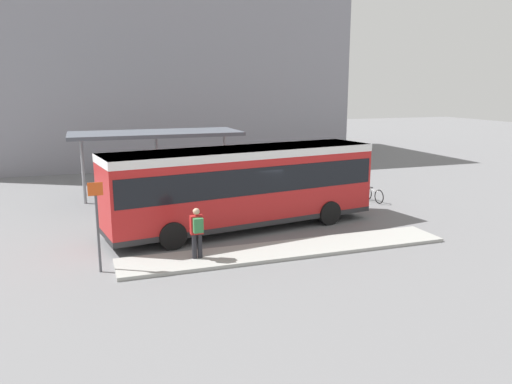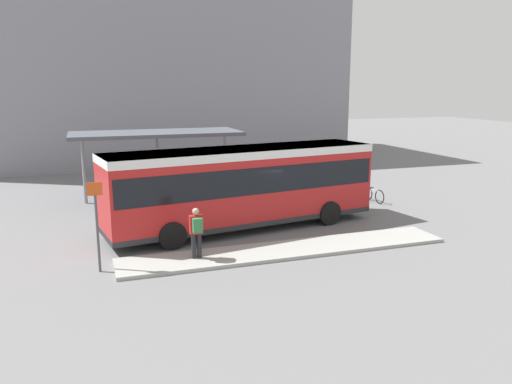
{
  "view_description": "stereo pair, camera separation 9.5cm",
  "coord_description": "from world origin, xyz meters",
  "px_view_note": "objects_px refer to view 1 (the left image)",
  "views": [
    {
      "loc": [
        -5.92,
        -18.38,
        5.57
      ],
      "look_at": [
        0.54,
        0.0,
        1.45
      ],
      "focal_mm": 35.0,
      "sensor_mm": 36.0,
      "label": 1
    },
    {
      "loc": [
        -5.84,
        -18.41,
        5.57
      ],
      "look_at": [
        0.54,
        0.0,
        1.45
      ],
      "focal_mm": 35.0,
      "sensor_mm": 36.0,
      "label": 2
    }
  ],
  "objects_px": {
    "bicycle_white": "(373,195)",
    "bicycle_black": "(352,188)",
    "city_bus": "(243,182)",
    "bicycle_blue": "(360,191)",
    "bicycle_yellow": "(341,185)",
    "platform_sign": "(98,223)",
    "pedestrian_waiting": "(197,230)",
    "potted_planter_near_shelter": "(228,190)",
    "potted_planter_far_side": "(147,197)"
  },
  "relations": [
    {
      "from": "bicycle_white",
      "to": "bicycle_black",
      "type": "height_order",
      "value": "bicycle_white"
    },
    {
      "from": "bicycle_white",
      "to": "city_bus",
      "type": "bearing_deg",
      "value": -76.6
    },
    {
      "from": "city_bus",
      "to": "bicycle_blue",
      "type": "xyz_separation_m",
      "value": [
        7.3,
        3.29,
        -1.51
      ]
    },
    {
      "from": "bicycle_black",
      "to": "bicycle_yellow",
      "type": "relative_size",
      "value": 1.0
    },
    {
      "from": "bicycle_white",
      "to": "platform_sign",
      "type": "xyz_separation_m",
      "value": [
        -13.16,
        -5.54,
        1.2
      ]
    },
    {
      "from": "bicycle_blue",
      "to": "platform_sign",
      "type": "height_order",
      "value": "platform_sign"
    },
    {
      "from": "bicycle_blue",
      "to": "bicycle_black",
      "type": "distance_m",
      "value": 0.88
    },
    {
      "from": "pedestrian_waiting",
      "to": "bicycle_yellow",
      "type": "bearing_deg",
      "value": -51.47
    },
    {
      "from": "potted_planter_near_shelter",
      "to": "bicycle_yellow",
      "type": "bearing_deg",
      "value": 7.6
    },
    {
      "from": "city_bus",
      "to": "pedestrian_waiting",
      "type": "xyz_separation_m",
      "value": [
        -2.61,
        -3.25,
        -0.81
      ]
    },
    {
      "from": "bicycle_blue",
      "to": "platform_sign",
      "type": "xyz_separation_m",
      "value": [
        -12.93,
        -6.42,
        1.18
      ]
    },
    {
      "from": "city_bus",
      "to": "bicycle_white",
      "type": "bearing_deg",
      "value": 8.64
    },
    {
      "from": "bicycle_blue",
      "to": "bicycle_yellow",
      "type": "relative_size",
      "value": 1.08
    },
    {
      "from": "bicycle_blue",
      "to": "bicycle_yellow",
      "type": "distance_m",
      "value": 1.77
    },
    {
      "from": "bicycle_blue",
      "to": "bicycle_yellow",
      "type": "xyz_separation_m",
      "value": [
        -0.09,
        1.76,
        -0.03
      ]
    },
    {
      "from": "platform_sign",
      "to": "bicycle_yellow",
      "type": "bearing_deg",
      "value": 32.52
    },
    {
      "from": "pedestrian_waiting",
      "to": "potted_planter_near_shelter",
      "type": "xyz_separation_m",
      "value": [
        3.21,
        7.42,
        -0.35
      ]
    },
    {
      "from": "pedestrian_waiting",
      "to": "bicycle_black",
      "type": "xyz_separation_m",
      "value": [
        9.97,
        7.42,
        -0.72
      ]
    },
    {
      "from": "pedestrian_waiting",
      "to": "potted_planter_near_shelter",
      "type": "height_order",
      "value": "pedestrian_waiting"
    },
    {
      "from": "pedestrian_waiting",
      "to": "bicycle_blue",
      "type": "relative_size",
      "value": 0.95
    },
    {
      "from": "bicycle_white",
      "to": "potted_planter_near_shelter",
      "type": "xyz_separation_m",
      "value": [
        -6.94,
        1.76,
        0.37
      ]
    },
    {
      "from": "city_bus",
      "to": "platform_sign",
      "type": "height_order",
      "value": "city_bus"
    },
    {
      "from": "city_bus",
      "to": "bicycle_white",
      "type": "xyz_separation_m",
      "value": [
        7.53,
        2.41,
        -1.53
      ]
    },
    {
      "from": "city_bus",
      "to": "bicycle_white",
      "type": "height_order",
      "value": "city_bus"
    },
    {
      "from": "bicycle_blue",
      "to": "platform_sign",
      "type": "bearing_deg",
      "value": -60.28
    },
    {
      "from": "potted_planter_far_side",
      "to": "pedestrian_waiting",
      "type": "bearing_deg",
      "value": -85.09
    },
    {
      "from": "bicycle_yellow",
      "to": "potted_planter_near_shelter",
      "type": "bearing_deg",
      "value": 92.64
    },
    {
      "from": "bicycle_black",
      "to": "potted_planter_near_shelter",
      "type": "xyz_separation_m",
      "value": [
        -6.76,
        -0.0,
        0.37
      ]
    },
    {
      "from": "city_bus",
      "to": "potted_planter_near_shelter",
      "type": "relative_size",
      "value": 7.89
    },
    {
      "from": "bicycle_yellow",
      "to": "potted_planter_far_side",
      "type": "distance_m",
      "value": 10.51
    },
    {
      "from": "pedestrian_waiting",
      "to": "bicycle_blue",
      "type": "xyz_separation_m",
      "value": [
        9.92,
        6.54,
        -0.7
      ]
    },
    {
      "from": "pedestrian_waiting",
      "to": "bicycle_white",
      "type": "bearing_deg",
      "value": -62.51
    },
    {
      "from": "bicycle_yellow",
      "to": "bicycle_black",
      "type": "bearing_deg",
      "value": -175.99
    },
    {
      "from": "pedestrian_waiting",
      "to": "platform_sign",
      "type": "height_order",
      "value": "platform_sign"
    },
    {
      "from": "potted_planter_near_shelter",
      "to": "bicycle_blue",
      "type": "bearing_deg",
      "value": -7.48
    },
    {
      "from": "potted_planter_near_shelter",
      "to": "potted_planter_far_side",
      "type": "relative_size",
      "value": 1.16
    },
    {
      "from": "city_bus",
      "to": "bicycle_yellow",
      "type": "relative_size",
      "value": 6.91
    },
    {
      "from": "bicycle_black",
      "to": "bicycle_yellow",
      "type": "bearing_deg",
      "value": -168.87
    },
    {
      "from": "platform_sign",
      "to": "potted_planter_far_side",
      "type": "bearing_deg",
      "value": 72.28
    },
    {
      "from": "pedestrian_waiting",
      "to": "platform_sign",
      "type": "distance_m",
      "value": 3.06
    },
    {
      "from": "bicycle_blue",
      "to": "platform_sign",
      "type": "distance_m",
      "value": 14.49
    },
    {
      "from": "bicycle_yellow",
      "to": "bicycle_blue",
      "type": "bearing_deg",
      "value": 177.89
    },
    {
      "from": "pedestrian_waiting",
      "to": "bicycle_blue",
      "type": "distance_m",
      "value": 11.9
    },
    {
      "from": "bicycle_black",
      "to": "platform_sign",
      "type": "height_order",
      "value": "platform_sign"
    },
    {
      "from": "bicycle_white",
      "to": "pedestrian_waiting",
      "type": "bearing_deg",
      "value": -65.18
    },
    {
      "from": "bicycle_yellow",
      "to": "potted_planter_far_side",
      "type": "xyz_separation_m",
      "value": [
        -10.48,
        -0.77,
        0.28
      ]
    },
    {
      "from": "bicycle_white",
      "to": "bicycle_yellow",
      "type": "xyz_separation_m",
      "value": [
        -0.31,
        2.65,
        -0.0
      ]
    },
    {
      "from": "city_bus",
      "to": "bicycle_black",
      "type": "relative_size",
      "value": 6.88
    },
    {
      "from": "bicycle_yellow",
      "to": "pedestrian_waiting",
      "type": "bearing_deg",
      "value": 125.23
    },
    {
      "from": "city_bus",
      "to": "potted_planter_far_side",
      "type": "xyz_separation_m",
      "value": [
        -3.26,
        4.28,
        -1.25
      ]
    }
  ]
}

